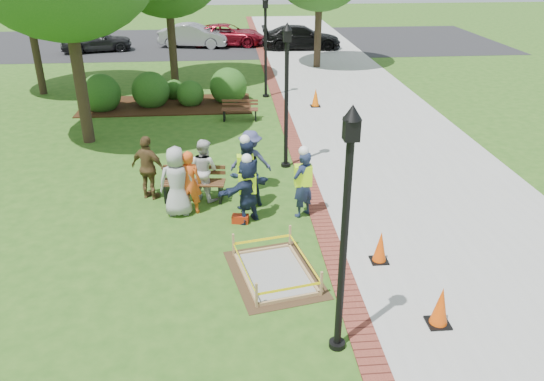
{
  "coord_description": "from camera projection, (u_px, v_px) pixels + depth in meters",
  "views": [
    {
      "loc": [
        -0.47,
        -9.92,
        6.29
      ],
      "look_at": [
        0.5,
        1.2,
        1.0
      ],
      "focal_mm": 35.0,
      "sensor_mm": 36.0,
      "label": 1
    }
  ],
  "objects": [
    {
      "name": "shrub_b",
      "position": [
        152.0,
        106.0,
        22.17
      ],
      "size": [
        1.55,
        1.55,
        1.55
      ],
      "primitive_type": "sphere",
      "color": "#1D4F16",
      "rests_on": "ground"
    },
    {
      "name": "parking_lot",
      "position": [
        232.0,
        42.0,
        35.97
      ],
      "size": [
        36.0,
        12.0,
        0.01
      ],
      "primitive_type": "cube",
      "color": "black",
      "rests_on": "ground"
    },
    {
      "name": "casual_person_a",
      "position": [
        177.0,
        182.0,
        13.06
      ],
      "size": [
        0.59,
        0.39,
        1.79
      ],
      "color": "#989898",
      "rests_on": "ground"
    },
    {
      "name": "mulch_bed",
      "position": [
        167.0,
        105.0,
        22.22
      ],
      "size": [
        7.0,
        3.0,
        0.05
      ],
      "primitive_type": "cube",
      "color": "#381E0F",
      "rests_on": "ground"
    },
    {
      "name": "brick_edging",
      "position": [
        284.0,
        116.0,
        20.8
      ],
      "size": [
        0.5,
        60.0,
        0.03
      ],
      "primitive_type": "cube",
      "color": "maroon",
      "rests_on": "ground"
    },
    {
      "name": "shrub_a",
      "position": [
        103.0,
        110.0,
        21.65
      ],
      "size": [
        1.59,
        1.59,
        1.59
      ],
      "primitive_type": "sphere",
      "color": "#1D4F16",
      "rests_on": "ground"
    },
    {
      "name": "casual_person_c",
      "position": [
        204.0,
        170.0,
        13.91
      ],
      "size": [
        0.63,
        0.61,
        1.66
      ],
      "color": "silver",
      "rests_on": "ground"
    },
    {
      "name": "casual_person_b",
      "position": [
        189.0,
        182.0,
        13.17
      ],
      "size": [
        0.57,
        0.41,
        1.66
      ],
      "color": "#E0501A",
      "rests_on": "ground"
    },
    {
      "name": "parked_car_b",
      "position": [
        195.0,
        47.0,
        34.32
      ],
      "size": [
        3.04,
        5.2,
        1.59
      ],
      "primitive_type": "imported",
      "rotation": [
        0.0,
        0.0,
        1.37
      ],
      "color": "#959498",
      "rests_on": "ground"
    },
    {
      "name": "cone_front",
      "position": [
        440.0,
        307.0,
        9.41
      ],
      "size": [
        0.41,
        0.41,
        0.8
      ],
      "color": "black",
      "rests_on": "ground"
    },
    {
      "name": "wet_concrete_pad",
      "position": [
        275.0,
        265.0,
        10.91
      ],
      "size": [
        2.14,
        2.6,
        0.55
      ],
      "color": "#47331E",
      "rests_on": "ground"
    },
    {
      "name": "shrub_c",
      "position": [
        191.0,
        105.0,
        22.27
      ],
      "size": [
        1.13,
        1.13,
        1.13
      ],
      "primitive_type": "sphere",
      "color": "#1D4F16",
      "rests_on": "ground"
    },
    {
      "name": "ground",
      "position": [
        254.0,
        256.0,
        11.66
      ],
      "size": [
        100.0,
        100.0,
        0.0
      ],
      "primitive_type": "plane",
      "color": "#285116",
      "rests_on": "ground"
    },
    {
      "name": "sidewalk",
      "position": [
        365.0,
        114.0,
        21.05
      ],
      "size": [
        6.0,
        60.0,
        0.02
      ],
      "primitive_type": "cube",
      "color": "#9E9E99",
      "rests_on": "ground"
    },
    {
      "name": "cone_far",
      "position": [
        316.0,
        98.0,
        21.89
      ],
      "size": [
        0.4,
        0.4,
        0.78
      ],
      "color": "black",
      "rests_on": "ground"
    },
    {
      "name": "bench_far",
      "position": [
        240.0,
        114.0,
        20.34
      ],
      "size": [
        1.42,
        0.58,
        0.75
      ],
      "color": "brown",
      "rests_on": "ground"
    },
    {
      "name": "cone_back",
      "position": [
        380.0,
        248.0,
        11.29
      ],
      "size": [
        0.37,
        0.37,
        0.73
      ],
      "color": "black",
      "rests_on": "ground"
    },
    {
      "name": "parked_car_c",
      "position": [
        228.0,
        45.0,
        34.87
      ],
      "size": [
        2.53,
        4.76,
        1.48
      ],
      "primitive_type": "imported",
      "rotation": [
        0.0,
        0.0,
        1.45
      ],
      "color": "maroon",
      "rests_on": "ground"
    },
    {
      "name": "lamp_far",
      "position": [
        266.0,
        39.0,
        22.4
      ],
      "size": [
        0.28,
        0.28,
        4.26
      ],
      "color": "black",
      "rests_on": "ground"
    },
    {
      "name": "lamp_mid",
      "position": [
        287.0,
        87.0,
        15.2
      ],
      "size": [
        0.28,
        0.28,
        4.26
      ],
      "color": "black",
      "rests_on": "ground"
    },
    {
      "name": "casual_person_d",
      "position": [
        148.0,
        168.0,
        13.9
      ],
      "size": [
        0.66,
        0.58,
        1.74
      ],
      "color": "brown",
      "rests_on": "ground"
    },
    {
      "name": "shrub_d",
      "position": [
        229.0,
        102.0,
        22.74
      ],
      "size": [
        1.57,
        1.57,
        1.57
      ],
      "primitive_type": "sphere",
      "color": "#1D4F16",
      "rests_on": "ground"
    },
    {
      "name": "parked_car_d",
      "position": [
        301.0,
        49.0,
        33.73
      ],
      "size": [
        2.25,
        4.88,
        1.57
      ],
      "primitive_type": "imported",
      "rotation": [
        0.0,
        0.0,
        1.54
      ],
      "color": "black",
      "rests_on": "ground"
    },
    {
      "name": "hivis_worker_c",
      "position": [
        246.0,
        172.0,
        13.39
      ],
      "size": [
        0.69,
        0.63,
        1.97
      ],
      "color": "#17193C",
      "rests_on": "ground"
    },
    {
      "name": "hivis_worker_a",
      "position": [
        247.0,
        188.0,
        12.74
      ],
      "size": [
        0.62,
        0.57,
        1.77
      ],
      "color": "#18273F",
      "rests_on": "ground"
    },
    {
      "name": "lamp_near",
      "position": [
        345.0,
        219.0,
        8.0
      ],
      "size": [
        0.28,
        0.28,
        4.26
      ],
      "color": "black",
      "rests_on": "ground"
    },
    {
      "name": "bench_near",
      "position": [
        194.0,
        190.0,
        14.06
      ],
      "size": [
        1.7,
        0.74,
        0.89
      ],
      "color": "brown",
      "rests_on": "ground"
    },
    {
      "name": "parked_car_a",
      "position": [
        98.0,
        52.0,
        32.91
      ],
      "size": [
        3.21,
        5.14,
        1.55
      ],
      "primitive_type": "imported",
      "rotation": [
        0.0,
        0.0,
        1.83
      ],
      "color": "black",
      "rests_on": "ground"
    },
    {
      "name": "toolbox",
      "position": [
        240.0,
        219.0,
        12.99
      ],
      "size": [
        0.44,
        0.29,
        0.2
      ],
      "primitive_type": "cube",
      "rotation": [
        0.0,
        0.0,
        -0.19
      ],
      "color": "#9D230C",
      "rests_on": "ground"
    },
    {
      "name": "casual_person_e",
      "position": [
        251.0,
        161.0,
        14.4
      ],
      "size": [
        0.58,
        0.41,
        1.71
      ],
      "color": "#3A3E66",
      "rests_on": "ground"
    },
    {
      "name": "hivis_worker_b",
      "position": [
        303.0,
        182.0,
        12.98
      ],
      "size": [
        0.65,
        0.62,
        1.86
      ],
      "color": "#171D3C",
      "rests_on": "ground"
    },
    {
      "name": "shrub_e",
      "position": [
        175.0,
        99.0,
        23.18
      ],
      "size": [
        0.9,
        0.9,
        0.9
      ],
      "primitive_type": "sphere",
      "color": "#1D4F16",
      "rests_on": "ground"
    }
  ]
}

